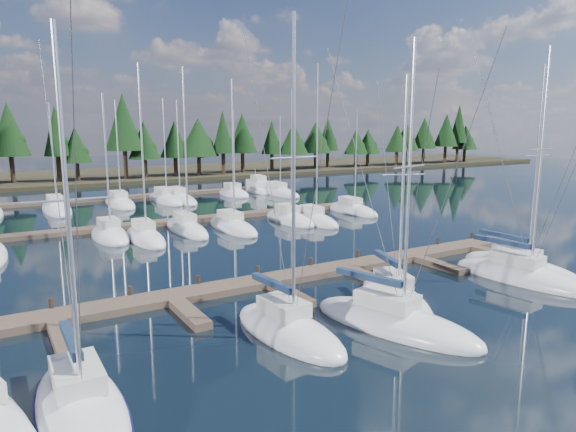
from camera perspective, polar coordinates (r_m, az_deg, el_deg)
ground at (r=42.61m, az=-10.19°, el=-3.20°), size 260.00×260.00×0.00m
far_shore at (r=100.39m, az=-22.42°, el=4.01°), size 220.00×30.00×0.60m
main_dock at (r=31.42m, az=-1.95°, el=-7.50°), size 44.00×6.13×0.90m
back_docks at (r=60.98m, az=-16.71°, el=0.74°), size 50.00×21.80×0.40m
front_sailboat_1 at (r=19.77m, az=-22.01°, el=-19.21°), size 2.95×8.30×13.52m
front_sailboat_2 at (r=24.44m, az=0.01°, el=-12.53°), size 3.43×7.81×15.12m
front_sailboat_3 at (r=25.88m, az=11.68°, el=-11.48°), size 5.49×9.52×14.26m
front_sailboat_4 at (r=29.14m, az=11.82°, el=-8.98°), size 4.87×8.11×13.00m
front_sailboat_5 at (r=35.73m, az=24.61°, el=-6.11°), size 4.02×9.58×15.01m
front_sailboat_6 at (r=37.54m, az=24.49°, el=-5.34°), size 2.68×9.00×14.14m
back_sailboat_rows at (r=56.36m, az=-15.71°, el=0.11°), size 44.73×31.29×16.40m
motor_yacht_right at (r=75.03m, az=-3.41°, el=3.05°), size 3.57×8.28×4.01m
tree_line at (r=89.80m, az=-23.94°, el=8.07°), size 184.83×11.79×14.49m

